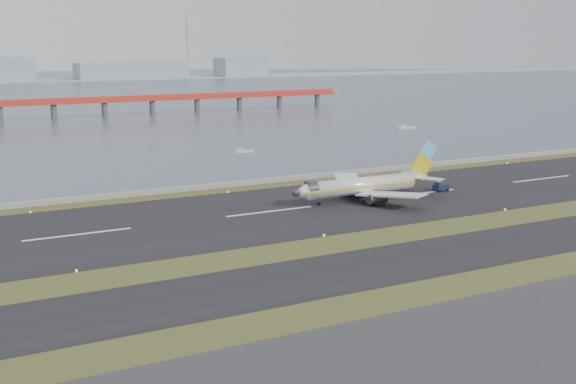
% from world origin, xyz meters
% --- Properties ---
extents(ground, '(1000.00, 1000.00, 0.00)m').
position_xyz_m(ground, '(0.00, 0.00, 0.00)').
color(ground, '#334317').
rests_on(ground, ground).
extents(taxiway_strip, '(1000.00, 18.00, 0.10)m').
position_xyz_m(taxiway_strip, '(0.00, -12.00, 0.05)').
color(taxiway_strip, black).
rests_on(taxiway_strip, ground).
extents(runway_strip, '(1000.00, 45.00, 0.10)m').
position_xyz_m(runway_strip, '(0.00, 30.00, 0.05)').
color(runway_strip, black).
rests_on(runway_strip, ground).
extents(seawall, '(1000.00, 2.50, 1.00)m').
position_xyz_m(seawall, '(0.00, 60.00, 0.50)').
color(seawall, gray).
rests_on(seawall, ground).
extents(bay_water, '(1400.00, 800.00, 1.30)m').
position_xyz_m(bay_water, '(0.00, 460.00, 0.00)').
color(bay_water, '#445462').
rests_on(bay_water, ground).
extents(red_pier, '(260.00, 5.00, 10.20)m').
position_xyz_m(red_pier, '(20.00, 250.00, 7.28)').
color(red_pier, red).
rests_on(red_pier, ground).
extents(airliner, '(38.52, 32.89, 12.80)m').
position_xyz_m(airliner, '(24.66, 30.14, 3.46)').
color(airliner, silver).
rests_on(airliner, ground).
extents(pushback_tug, '(3.78, 2.42, 2.32)m').
position_xyz_m(pushback_tug, '(46.15, 30.02, 1.13)').
color(pushback_tug, '#131C35').
rests_on(pushback_tug, ground).
extents(workboat_near, '(6.50, 4.23, 1.51)m').
position_xyz_m(workboat_near, '(30.50, 109.94, 0.48)').
color(workboat_near, silver).
rests_on(workboat_near, ground).
extents(workboat_far, '(8.14, 5.07, 1.89)m').
position_xyz_m(workboat_far, '(117.66, 138.18, 0.60)').
color(workboat_far, silver).
rests_on(workboat_far, ground).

